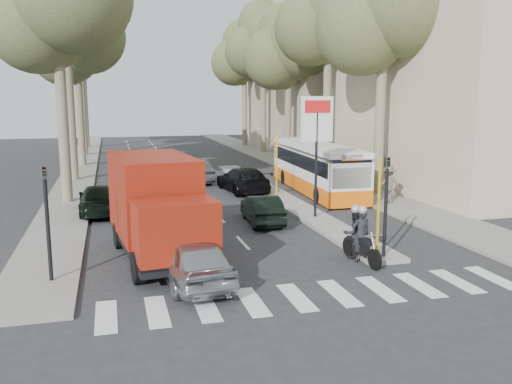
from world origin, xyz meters
TOP-DOWN VIEW (x-y plane):
  - ground at (0.00, 0.00)m, footprint 120.00×120.00m
  - sidewalk_right at (8.60, 25.00)m, footprint 3.20×70.00m
  - median_left at (-8.00, 28.00)m, footprint 2.40×64.00m
  - traffic_island at (3.25, 11.00)m, footprint 1.50×26.00m
  - building_near at (15.50, 12.00)m, footprint 11.00×18.00m
  - building_far at (15.50, 34.00)m, footprint 11.00×20.00m
  - billboard at (3.25, 5.00)m, footprint 1.50×12.10m
  - traffic_light_island at (3.25, -1.50)m, footprint 0.16×0.41m
  - traffic_light_left at (-7.60, -1.00)m, footprint 0.16×0.41m
  - tree_l_b at (-7.97, 20.11)m, footprint 7.40×7.20m
  - tree_l_c at (-7.77, 28.11)m, footprint 7.40×7.20m
  - tree_l_d at (-7.87, 36.11)m, footprint 7.40×7.20m
  - tree_l_e at (-7.97, 44.11)m, footprint 7.40×7.20m
  - tree_r_a at (9.13, 10.11)m, footprint 7.40×7.20m
  - tree_r_b at (9.23, 18.11)m, footprint 7.40×7.20m
  - tree_r_c at (9.03, 26.11)m, footprint 7.40×7.20m
  - tree_r_d at (9.13, 34.11)m, footprint 7.40×7.20m
  - tree_r_e at (9.23, 42.11)m, footprint 7.40×7.20m
  - silver_hatchback at (-3.50, -2.00)m, footprint 2.39×4.67m
  - dark_hatchback at (0.72, 5.00)m, footprint 1.59×3.94m
  - queue_car_a at (-2.50, 8.23)m, footprint 2.27×4.71m
  - queue_car_b at (1.80, 13.00)m, footprint 2.56×5.26m
  - queue_car_c at (-1.10, 18.35)m, footprint 1.58×3.76m
  - queue_car_d at (-0.50, 17.25)m, footprint 2.15×4.66m
  - queue_car_e at (-6.30, 9.00)m, footprint 2.09×4.86m
  - red_truck at (-4.23, 0.88)m, footprint 3.22×6.87m
  - city_bus at (6.03, 11.98)m, footprint 2.84×10.91m
  - motorcycle at (2.38, -1.25)m, footprint 0.89×2.34m
  - pedestrian_near at (7.20, 9.95)m, footprint 0.96×1.12m
  - pedestrian_far at (8.17, 7.24)m, footprint 1.30×0.65m

SIDE VIEW (x-z plane):
  - ground at x=0.00m, z-range 0.00..0.00m
  - sidewalk_right at x=8.60m, z-range 0.00..0.12m
  - median_left at x=-8.00m, z-range 0.00..0.12m
  - traffic_island at x=3.25m, z-range 0.00..0.16m
  - queue_car_c at x=-1.10m, z-range 0.00..1.27m
  - dark_hatchback at x=0.72m, z-range 0.00..1.27m
  - queue_car_a at x=-2.50m, z-range 0.00..1.29m
  - queue_car_e at x=-6.30m, z-range 0.00..1.39m
  - queue_car_b at x=1.80m, z-range 0.00..1.47m
  - queue_car_d at x=-0.50m, z-range 0.00..1.48m
  - silver_hatchback at x=-3.50m, z-range 0.00..1.52m
  - motorcycle at x=2.38m, z-range -0.09..1.90m
  - pedestrian_near at x=7.20m, z-range 0.12..1.84m
  - pedestrian_far at x=8.17m, z-range 0.12..2.07m
  - city_bus at x=6.03m, z-range 0.08..2.93m
  - red_truck at x=-4.23m, z-range 0.10..3.64m
  - traffic_light_island at x=3.25m, z-range 0.69..4.29m
  - traffic_light_left at x=-7.60m, z-range 0.69..4.29m
  - billboard at x=3.25m, z-range 0.90..6.50m
  - building_far at x=15.50m, z-range 0.00..16.00m
  - building_near at x=15.50m, z-range 0.00..18.00m
  - tree_r_c at x=9.03m, z-range 3.03..16.35m
  - tree_l_c at x=-7.77m, z-range 3.18..16.89m
  - tree_r_a at x=9.13m, z-range 3.33..17.43m
  - tree_r_e at x=9.23m, z-range 3.33..17.43m
  - tree_l_e at x=-7.97m, z-range 3.48..17.97m
  - tree_l_b at x=-7.97m, z-range 3.63..18.51m
  - tree_r_d at x=9.13m, z-range 3.63..18.51m
  - tree_r_b at x=9.23m, z-range 3.78..19.05m
  - tree_l_d at x=-7.87m, z-range 3.93..19.59m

